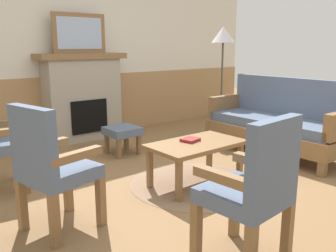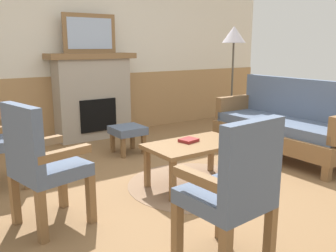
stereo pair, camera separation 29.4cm
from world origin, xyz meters
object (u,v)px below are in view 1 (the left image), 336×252
at_px(book_on_table, 190,140).
at_px(floor_lamp_by_couch, 223,41).
at_px(framed_picture, 80,33).
at_px(footstool, 122,133).
at_px(armchair_front_left, 254,185).
at_px(armchair_near_fireplace, 51,164).
at_px(couch, 277,124).
at_px(fireplace, 83,96).
at_px(coffee_table, 196,148).

xyz_separation_m(book_on_table, floor_lamp_by_couch, (1.87, 1.31, 1.00)).
relative_size(framed_picture, footstool, 2.00).
bearing_deg(book_on_table, armchair_front_left, -117.08).
xyz_separation_m(book_on_table, armchair_near_fireplace, (-1.48, -0.09, 0.08)).
relative_size(framed_picture, armchair_front_left, 0.82).
bearing_deg(couch, floor_lamp_by_couch, 76.66).
height_order(book_on_table, armchair_front_left, armchair_front_left).
relative_size(framed_picture, armchair_near_fireplace, 0.82).
bearing_deg(fireplace, floor_lamp_by_couch, -27.59).
bearing_deg(armchair_near_fireplace, book_on_table, 3.48).
bearing_deg(book_on_table, armchair_near_fireplace, -176.52).
bearing_deg(coffee_table, armchair_near_fireplace, -179.32).
bearing_deg(coffee_table, floor_lamp_by_couch, 36.62).
bearing_deg(floor_lamp_by_couch, coffee_table, -143.38).
bearing_deg(couch, book_on_table, -177.85).
xyz_separation_m(footstool, armchair_front_left, (-0.66, -2.59, 0.25)).
xyz_separation_m(fireplace, floor_lamp_by_couch, (1.91, -1.00, 0.80)).
distance_m(fireplace, couch, 2.78).
relative_size(fireplace, book_on_table, 7.68).
relative_size(couch, footstool, 4.50).
height_order(couch, armchair_near_fireplace, same).
relative_size(coffee_table, book_on_table, 5.67).
distance_m(coffee_table, armchair_near_fireplace, 1.50).
xyz_separation_m(fireplace, framed_picture, (0.00, 0.00, 0.91)).
bearing_deg(fireplace, framed_picture, 90.00).
distance_m(couch, floor_lamp_by_couch, 1.66).
height_order(couch, coffee_table, couch).
xyz_separation_m(couch, coffee_table, (-1.56, -0.13, -0.01)).
distance_m(armchair_near_fireplace, floor_lamp_by_couch, 3.75).
xyz_separation_m(framed_picture, floor_lamp_by_couch, (1.91, -1.00, -0.11)).
distance_m(armchair_front_left, floor_lamp_by_couch, 3.75).
bearing_deg(armchair_front_left, floor_lamp_by_couch, 45.79).
xyz_separation_m(armchair_near_fireplace, floor_lamp_by_couch, (3.35, 1.40, 0.91)).
height_order(fireplace, coffee_table, fireplace).
relative_size(framed_picture, couch, 0.44).
height_order(fireplace, framed_picture, framed_picture).
bearing_deg(book_on_table, framed_picture, 90.96).
distance_m(couch, coffee_table, 1.57).
distance_m(framed_picture, floor_lamp_by_couch, 2.16).
relative_size(book_on_table, armchair_front_left, 0.17).
height_order(couch, armchair_front_left, same).
relative_size(framed_picture, floor_lamp_by_couch, 0.48).
xyz_separation_m(coffee_table, footstool, (-0.02, 1.36, -0.10)).
bearing_deg(footstool, floor_lamp_by_couch, 0.57).
bearing_deg(fireplace, book_on_table, -89.04).
height_order(framed_picture, armchair_near_fireplace, framed_picture).
distance_m(footstool, armchair_front_left, 2.69).
bearing_deg(couch, fireplace, 125.71).
distance_m(framed_picture, couch, 3.00).
distance_m(coffee_table, armchair_front_left, 1.41).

